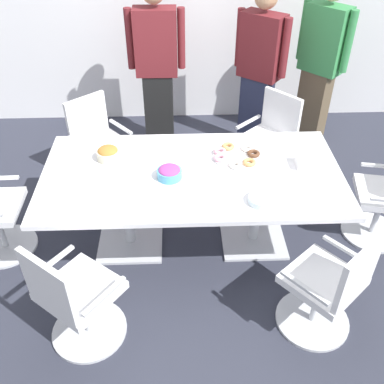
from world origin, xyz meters
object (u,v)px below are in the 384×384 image
Objects in this scene: office_chair_4 at (328,289)px; snack_bowl_candy_mix at (169,172)px; office_chair_3 at (76,301)px; person_standing_2 at (320,63)px; person_standing_0 at (157,66)px; napkin_pile at (306,162)px; office_chair_1 at (99,148)px; snack_bowl_pretzels at (108,153)px; person_standing_1 at (259,70)px; donut_platter at (236,156)px; office_chair_0 at (269,143)px; plate_stack at (262,200)px; conference_table at (192,185)px.

office_chair_4 reaches higher than snack_bowl_candy_mix.
office_chair_3 is 0.50× the size of person_standing_2.
person_standing_0 is at bearing 94.45° from snack_bowl_candy_mix.
napkin_pile is at bearing 128.26° from person_standing_0.
office_chair_1 reaches higher than napkin_pile.
office_chair_4 is at bearing -35.96° from snack_bowl_pretzels.
person_standing_2 is (2.35, 0.74, 0.56)m from office_chair_1.
office_chair_1 reaches higher than snack_bowl_pretzels.
office_chair_3 is at bearing -125.23° from snack_bowl_candy_mix.
person_standing_1 is 11.37× the size of napkin_pile.
snack_bowl_pretzels reaches higher than donut_platter.
snack_bowl_pretzels is (0.13, 1.18, 0.40)m from office_chair_3.
office_chair_1 is 0.85m from snack_bowl_pretzels.
person_standing_1 reaches higher than donut_platter.
napkin_pile is at bearing 113.62° from office_chair_1.
plate_stack is at bearing 124.09° from office_chair_0.
snack_bowl_pretzels is at bearing 81.93° from person_standing_1.
office_chair_3 is 4.39× the size of plate_stack.
donut_platter is (1.06, -0.02, -0.04)m from snack_bowl_pretzels.
person_standing_2 is 9.78× the size of snack_bowl_pretzels.
person_standing_0 is 1.75m from snack_bowl_candy_mix.
person_standing_1 reaches higher than office_chair_1.
conference_table is 2.64× the size of office_chair_1.
office_chair_0 is 0.99m from napkin_pile.
person_standing_1 is (-0.05, 0.65, 0.52)m from office_chair_0.
person_standing_1 is (1.59, 2.58, 0.52)m from office_chair_3.
snack_bowl_pretzels is at bearing 65.98° from office_chair_1.
conference_table is at bearing 19.74° from snack_bowl_candy_mix.
office_chair_0 reaches higher than snack_bowl_pretzels.
plate_stack is (-0.28, -2.01, -0.15)m from person_standing_1.
office_chair_4 is at bearing 131.14° from person_standing_1.
napkin_pile is (-0.52, -1.62, -0.17)m from person_standing_2.
person_standing_0 is 1.03× the size of person_standing_1.
person_standing_0 is 1.64m from donut_platter.
office_chair_0 is at bearing 76.52° from plate_stack.
snack_bowl_pretzels is 1.62m from napkin_pile.
office_chair_1 is 4.39× the size of plate_stack.
snack_bowl_candy_mix is at bearing 95.31° from person_standing_0.
person_standing_2 is (2.26, 2.64, 0.56)m from office_chair_3.
plate_stack reaches higher than donut_platter.
office_chair_4 is 2.60m from person_standing_1.
napkin_pile is (0.92, 0.06, 0.16)m from conference_table.
conference_table is at bearing 102.59° from person_standing_1.
person_standing_1 is 9.11× the size of snack_bowl_candy_mix.
person_standing_0 reaches higher than snack_bowl_pretzels.
person_standing_1 is at bearing 74.16° from donut_platter.
office_chair_0 is 0.83m from person_standing_1.
plate_stack is (0.12, -0.59, 0.01)m from donut_platter.
conference_table is at bearing 93.27° from office_chair_1.
plate_stack is (0.68, -0.33, -0.03)m from snack_bowl_candy_mix.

